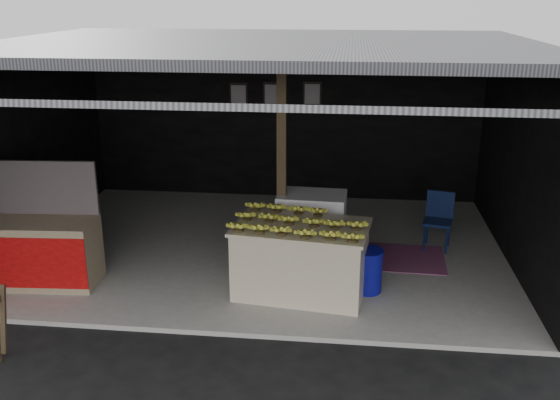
# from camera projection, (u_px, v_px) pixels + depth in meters

# --- Properties ---
(ground) EXTENTS (80.00, 80.00, 0.00)m
(ground) POSITION_uv_depth(u_px,v_px,m) (236.00, 338.00, 6.88)
(ground) COLOR black
(ground) RESTS_ON ground
(concrete_slab) EXTENTS (7.00, 5.00, 0.06)m
(concrete_slab) POSITION_uv_depth(u_px,v_px,m) (266.00, 248.00, 9.23)
(concrete_slab) COLOR gray
(concrete_slab) RESTS_ON ground
(shophouse) EXTENTS (7.40, 7.29, 3.02)m
(shophouse) POSITION_uv_depth(u_px,v_px,m) (268.00, 105.00, 8.87)
(shophouse) COLOR black
(shophouse) RESTS_ON ground
(banana_table) EXTENTS (1.72, 1.19, 0.89)m
(banana_table) POSITION_uv_depth(u_px,v_px,m) (301.00, 259.00, 7.66)
(banana_table) COLOR beige
(banana_table) RESTS_ON concrete_slab
(banana_pile) EXTENTS (1.59, 1.08, 0.18)m
(banana_pile) POSITION_uv_depth(u_px,v_px,m) (301.00, 219.00, 7.50)
(banana_pile) COLOR gold
(banana_pile) RESTS_ON banana_table
(white_crate) EXTENTS (0.93, 0.66, 1.00)m
(white_crate) POSITION_uv_depth(u_px,v_px,m) (311.00, 229.00, 8.49)
(white_crate) COLOR white
(white_crate) RESTS_ON concrete_slab
(neighbor_stall) EXTENTS (1.55, 0.78, 1.55)m
(neighbor_stall) POSITION_uv_depth(u_px,v_px,m) (37.00, 249.00, 7.92)
(neighbor_stall) COLOR #998466
(neighbor_stall) RESTS_ON concrete_slab
(water_barrel) EXTENTS (0.35, 0.35, 0.52)m
(water_barrel) POSITION_uv_depth(u_px,v_px,m) (368.00, 272.00, 7.75)
(water_barrel) COLOR #0C0D89
(water_barrel) RESTS_ON concrete_slab
(plastic_chair) EXTENTS (0.47, 0.47, 0.83)m
(plastic_chair) POSITION_uv_depth(u_px,v_px,m) (439.00, 215.00, 9.05)
(plastic_chair) COLOR #0A1539
(plastic_chair) RESTS_ON concrete_slab
(magenta_rug) EXTENTS (1.54, 1.06, 0.01)m
(magenta_rug) POSITION_uv_depth(u_px,v_px,m) (390.00, 257.00, 8.82)
(magenta_rug) COLOR #681752
(magenta_rug) RESTS_ON concrete_slab
(picture_frames) EXTENTS (1.62, 0.04, 0.46)m
(picture_frames) POSITION_uv_depth(u_px,v_px,m) (274.00, 94.00, 10.91)
(picture_frames) COLOR black
(picture_frames) RESTS_ON shophouse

